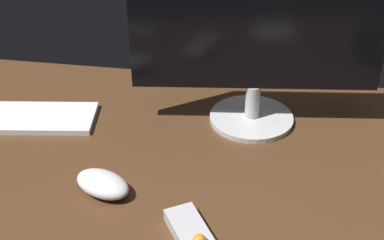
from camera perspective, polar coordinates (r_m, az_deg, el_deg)
name	(u,v)px	position (r cm, az deg, el deg)	size (l,w,h in cm)	color
desk	(163,173)	(108.40, -3.12, -5.74)	(140.00, 84.00, 2.00)	#4C301C
monitor	(258,28)	(112.80, 7.12, 9.79)	(53.94, 19.34, 42.44)	silver
keyboard	(15,118)	(129.17, -18.60, 0.25)	(37.11, 12.51, 1.29)	white
computer_mouse	(103,184)	(102.32, -9.63, -6.82)	(11.44, 6.76, 3.92)	silver
media_remote	(195,239)	(91.24, 0.29, -12.76)	(12.75, 16.01, 3.92)	#B7B7BC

